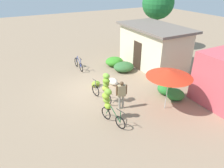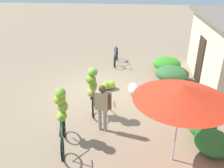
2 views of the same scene
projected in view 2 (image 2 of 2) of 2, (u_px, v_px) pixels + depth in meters
name	position (u px, v px, depth m)	size (l,w,h in m)	color
ground_plane	(96.00, 92.00, 9.51)	(60.00, 60.00, 0.00)	#957B61
hedge_bush_front_left	(167.00, 64.00, 11.50)	(1.22, 1.36, 0.66)	#3A8E27
hedge_bush_front_right	(172.00, 74.00, 10.40)	(1.29, 1.49, 0.66)	#376936
hedge_bush_mid	(202.00, 126.00, 6.85)	(0.93, 0.81, 0.64)	#2A7D31
hedge_bush_by_door	(213.00, 143.00, 6.25)	(1.06, 1.00, 0.55)	#2C7832
market_umbrella	(182.00, 93.00, 5.19)	(2.23, 2.23, 2.16)	beige
bicycle_leftmost	(116.00, 57.00, 12.35)	(1.74, 0.14, 1.01)	black
bicycle_near_pile	(92.00, 87.00, 7.64)	(1.75, 0.50, 1.73)	black
bicycle_center_loaded	(62.00, 112.00, 6.35)	(1.53, 0.53, 1.67)	black
banana_pile_on_ground	(108.00, 85.00, 9.68)	(0.58, 0.63, 0.35)	olive
produce_sack	(133.00, 89.00, 9.25)	(0.70, 0.44, 0.44)	silver
person_vendor	(102.00, 104.00, 6.80)	(0.28, 0.57, 1.54)	gray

